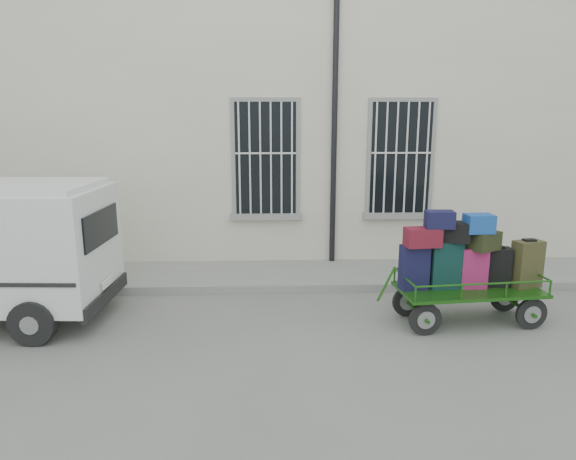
# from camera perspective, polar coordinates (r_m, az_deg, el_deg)

# --- Properties ---
(ground) EXTENTS (80.00, 80.00, 0.00)m
(ground) POSITION_cam_1_polar(r_m,az_deg,el_deg) (7.90, 0.50, -10.41)
(ground) COLOR slate
(ground) RESTS_ON ground
(building) EXTENTS (24.00, 5.15, 6.00)m
(building) POSITION_cam_1_polar(r_m,az_deg,el_deg) (12.76, -0.63, 12.21)
(building) COLOR beige
(building) RESTS_ON ground
(sidewalk) EXTENTS (24.00, 1.70, 0.15)m
(sidewalk) POSITION_cam_1_polar(r_m,az_deg,el_deg) (9.94, -0.08, -5.04)
(sidewalk) COLOR gray
(sidewalk) RESTS_ON ground
(luggage_cart) EXTENTS (2.54, 1.15, 1.74)m
(luggage_cart) POSITION_cam_1_polar(r_m,az_deg,el_deg) (8.13, 19.24, -3.79)
(luggage_cart) COLOR black
(luggage_cart) RESTS_ON ground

